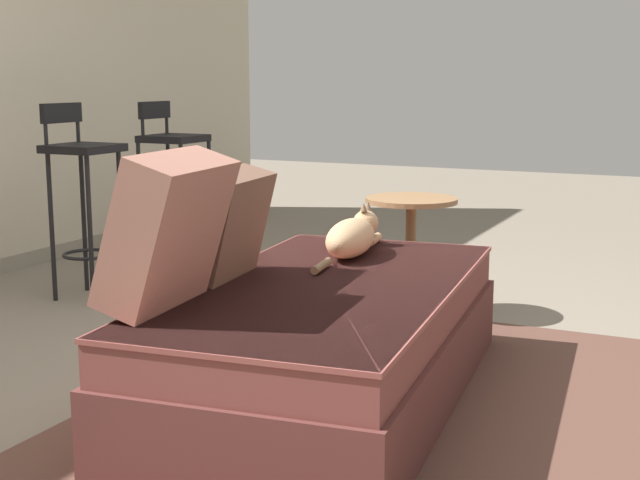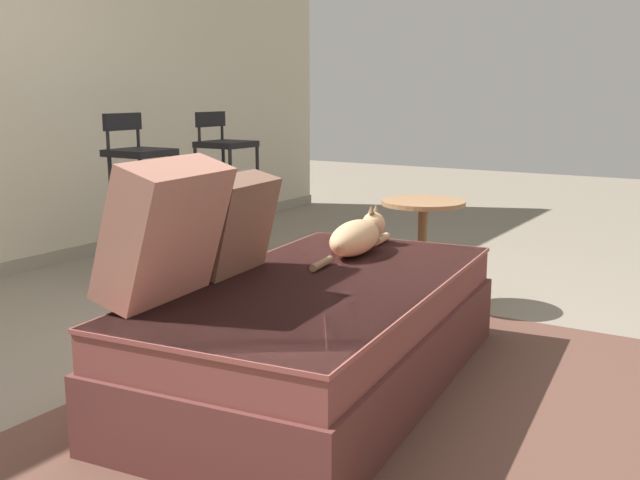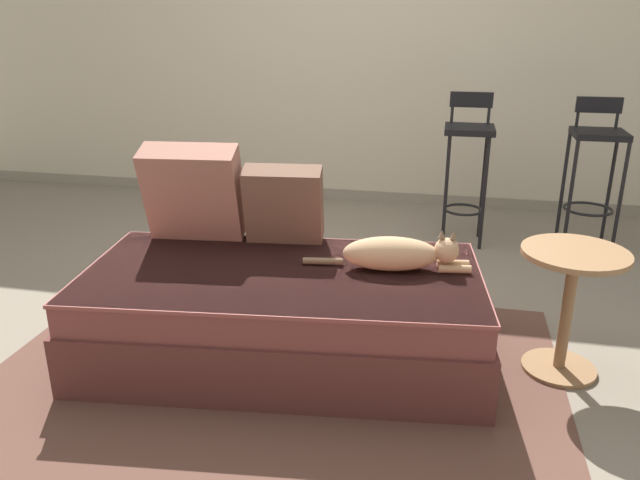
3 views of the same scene
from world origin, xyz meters
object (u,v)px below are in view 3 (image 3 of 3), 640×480
couch (283,313)px  cat (398,254)px  bar_stool_by_doorway (595,159)px  bar_stool_near_window (468,152)px  throw_pillow_corner (194,192)px  throw_pillow_middle (284,204)px  side_table (569,294)px

couch → cat: bearing=13.4°
bar_stool_by_doorway → bar_stool_near_window: bearing=179.9°
cat → bar_stool_by_doorway: bar_stool_by_doorway is taller
couch → throw_pillow_corner: 0.76m
cat → bar_stool_near_window: size_ratio=0.74×
couch → bar_stool_by_doorway: bearing=47.6°
throw_pillow_middle → side_table: size_ratio=0.69×
couch → throw_pillow_corner: size_ratio=3.78×
side_table → bar_stool_by_doorway: bearing=77.0°
couch → throw_pillow_corner: throw_pillow_corner is taller
bar_stool_near_window → side_table: bearing=-75.5°
throw_pillow_middle → side_table: throw_pillow_middle is taller
throw_pillow_corner → cat: (1.02, -0.18, -0.17)m
cat → throw_pillow_corner: bearing=169.8°
couch → side_table: size_ratio=3.26×
couch → bar_stool_by_doorway: size_ratio=1.87×
bar_stool_near_window → throw_pillow_corner: bearing=-132.4°
couch → side_table: side_table is taller
throw_pillow_middle → cat: (0.58, -0.23, -0.12)m
throw_pillow_corner → bar_stool_by_doorway: 2.58m
couch → throw_pillow_middle: throw_pillow_middle is taller
cat → bar_stool_by_doorway: bearing=55.9°
cat → bar_stool_by_doorway: (1.11, 1.64, 0.11)m
couch → cat: (0.50, 0.12, 0.28)m
throw_pillow_middle → cat: throw_pillow_middle is taller
throw_pillow_middle → bar_stool_near_window: bar_stool_near_window is taller
cat → side_table: bearing=0.9°
bar_stool_by_doorway → side_table: size_ratio=1.74×
throw_pillow_middle → bar_stool_by_doorway: (1.69, 1.41, -0.01)m
throw_pillow_middle → side_table: bearing=-9.4°
couch → cat: cat is taller
throw_pillow_corner → cat: throw_pillow_corner is taller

